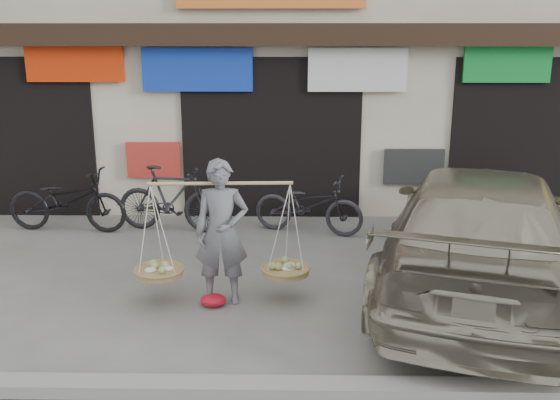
{
  "coord_description": "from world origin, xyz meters",
  "views": [
    {
      "loc": [
        0.34,
        -6.88,
        3.13
      ],
      "look_at": [
        0.19,
        0.9,
        1.0
      ],
      "focal_mm": 40.0,
      "sensor_mm": 36.0,
      "label": 1
    }
  ],
  "objects_px": {
    "suv": "(481,231)",
    "street_vendor": "(222,238)",
    "bike_0": "(67,200)",
    "bike_1": "(172,199)",
    "bike_2": "(309,205)"
  },
  "relations": [
    {
      "from": "suv",
      "to": "street_vendor",
      "type": "bearing_deg",
      "value": 24.81
    },
    {
      "from": "bike_0",
      "to": "bike_1",
      "type": "height_order",
      "value": "bike_1"
    },
    {
      "from": "street_vendor",
      "to": "bike_2",
      "type": "bearing_deg",
      "value": 64.79
    },
    {
      "from": "bike_0",
      "to": "bike_2",
      "type": "distance_m",
      "value": 3.84
    },
    {
      "from": "street_vendor",
      "to": "bike_2",
      "type": "xyz_separation_m",
      "value": [
        1.08,
        2.62,
        -0.34
      ]
    },
    {
      "from": "bike_1",
      "to": "suv",
      "type": "relative_size",
      "value": 0.31
    },
    {
      "from": "bike_0",
      "to": "suv",
      "type": "height_order",
      "value": "suv"
    },
    {
      "from": "bike_2",
      "to": "suv",
      "type": "height_order",
      "value": "suv"
    },
    {
      "from": "bike_0",
      "to": "bike_2",
      "type": "relative_size",
      "value": 1.1
    },
    {
      "from": "bike_0",
      "to": "bike_2",
      "type": "bearing_deg",
      "value": -85.38
    },
    {
      "from": "bike_1",
      "to": "bike_0",
      "type": "bearing_deg",
      "value": 100.25
    },
    {
      "from": "bike_1",
      "to": "suv",
      "type": "height_order",
      "value": "suv"
    },
    {
      "from": "bike_0",
      "to": "suv",
      "type": "bearing_deg",
      "value": -105.96
    },
    {
      "from": "street_vendor",
      "to": "bike_2",
      "type": "relative_size",
      "value": 1.17
    },
    {
      "from": "suv",
      "to": "bike_1",
      "type": "bearing_deg",
      "value": -10.88
    }
  ]
}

